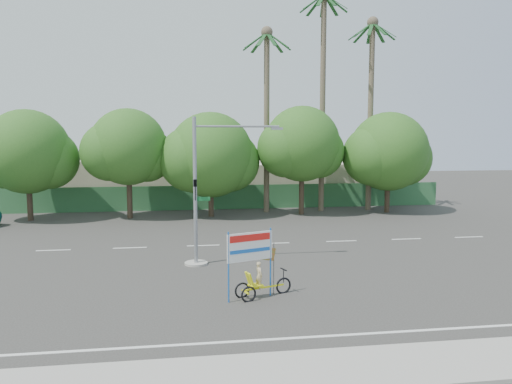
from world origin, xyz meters
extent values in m
plane|color=#33302D|center=(0.00, 0.00, 0.00)|extent=(120.00, 120.00, 0.00)
cube|color=gray|center=(0.00, -7.50, 0.06)|extent=(50.00, 2.40, 0.12)
cube|color=#336B3D|center=(0.00, 21.50, 1.00)|extent=(38.00, 0.08, 2.00)
cube|color=beige|center=(-10.00, 26.00, 2.00)|extent=(12.00, 8.00, 4.00)
cube|color=beige|center=(8.00, 26.00, 1.80)|extent=(14.00, 8.00, 3.60)
cylinder|color=#473828|center=(-14.00, 18.00, 1.76)|extent=(0.40, 0.40, 3.52)
sphere|color=#1D4C16|center=(-14.00, 18.00, 4.96)|extent=(6.00, 6.00, 6.00)
sphere|color=#1D4C16|center=(-12.65, 18.30, 4.40)|extent=(4.32, 4.32, 4.32)
sphere|color=#1D4C16|center=(-15.35, 17.75, 4.64)|extent=(4.56, 4.56, 4.56)
cylinder|color=#473828|center=(-7.00, 18.00, 1.87)|extent=(0.40, 0.40, 3.74)
sphere|color=#1D4C16|center=(-7.00, 18.00, 5.27)|extent=(5.60, 5.60, 5.60)
sphere|color=#1D4C16|center=(-5.74, 18.30, 4.68)|extent=(4.03, 4.03, 4.03)
sphere|color=#1D4C16|center=(-8.26, 17.75, 4.93)|extent=(4.26, 4.26, 4.26)
cylinder|color=#473828|center=(-1.00, 18.00, 1.65)|extent=(0.40, 0.40, 3.30)
sphere|color=#1D4C16|center=(-1.00, 18.00, 4.65)|extent=(6.40, 6.40, 6.40)
sphere|color=#1D4C16|center=(0.44, 18.30, 4.12)|extent=(4.61, 4.61, 4.61)
sphere|color=#1D4C16|center=(-2.44, 17.75, 4.35)|extent=(4.86, 4.86, 4.86)
cylinder|color=#473828|center=(6.00, 18.00, 1.94)|extent=(0.40, 0.40, 3.87)
sphere|color=#1D4C16|center=(6.00, 18.00, 5.46)|extent=(5.80, 5.80, 5.80)
sphere|color=#1D4C16|center=(7.30, 18.30, 4.84)|extent=(4.18, 4.18, 4.18)
sphere|color=#1D4C16|center=(4.70, 17.75, 5.10)|extent=(4.41, 4.41, 4.41)
cylinder|color=#473828|center=(13.00, 18.00, 1.72)|extent=(0.40, 0.40, 3.43)
sphere|color=#1D4C16|center=(13.00, 18.00, 4.84)|extent=(6.20, 6.20, 6.20)
sphere|color=#1D4C16|center=(14.39, 18.30, 4.29)|extent=(4.46, 4.46, 4.46)
sphere|color=#1D4C16|center=(11.61, 17.75, 4.52)|extent=(4.71, 4.71, 4.71)
cylinder|color=#70604C|center=(8.00, 19.50, 8.50)|extent=(0.44, 0.44, 17.00)
cube|color=#1C4C21|center=(8.94, 19.50, 16.34)|extent=(1.91, 0.28, 1.36)
cube|color=#1C4C21|center=(8.72, 20.11, 16.34)|extent=(1.65, 1.44, 1.36)
cube|color=#1C4C21|center=(8.16, 20.43, 16.34)|extent=(0.61, 1.93, 1.36)
cube|color=#1C4C21|center=(7.53, 20.32, 16.34)|extent=(1.20, 1.80, 1.36)
cube|color=#1C4C21|center=(7.11, 19.82, 16.34)|extent=(1.89, 0.92, 1.36)
cube|color=#1C4C21|center=(7.11, 19.18, 16.34)|extent=(1.89, 0.92, 1.36)
cube|color=#1C4C21|center=(7.53, 18.68, 16.34)|extent=(1.20, 1.80, 1.36)
cube|color=#1C4C21|center=(8.16, 18.57, 16.34)|extent=(0.61, 1.93, 1.36)
cube|color=#1C4C21|center=(8.72, 18.89, 16.34)|extent=(1.65, 1.44, 1.36)
cylinder|color=#70604C|center=(12.00, 19.50, 7.50)|extent=(0.44, 0.44, 15.00)
sphere|color=#70604C|center=(12.00, 19.50, 15.00)|extent=(0.90, 0.90, 0.90)
cube|color=#1C4C21|center=(12.94, 19.50, 14.34)|extent=(1.91, 0.28, 1.36)
cube|color=#1C4C21|center=(12.72, 20.11, 14.34)|extent=(1.65, 1.44, 1.36)
cube|color=#1C4C21|center=(12.16, 20.43, 14.34)|extent=(0.61, 1.93, 1.36)
cube|color=#1C4C21|center=(11.53, 20.32, 14.34)|extent=(1.20, 1.80, 1.36)
cube|color=#1C4C21|center=(11.11, 19.82, 14.34)|extent=(1.89, 0.92, 1.36)
cube|color=#1C4C21|center=(11.11, 19.18, 14.34)|extent=(1.89, 0.92, 1.36)
cube|color=#1C4C21|center=(11.53, 18.68, 14.34)|extent=(1.20, 1.80, 1.36)
cube|color=#1C4C21|center=(12.16, 18.57, 14.34)|extent=(0.61, 1.93, 1.36)
cube|color=#1C4C21|center=(12.72, 18.89, 14.34)|extent=(1.65, 1.44, 1.36)
cylinder|color=#70604C|center=(3.50, 19.50, 7.00)|extent=(0.44, 0.44, 14.00)
sphere|color=#70604C|center=(3.50, 19.50, 14.00)|extent=(0.90, 0.90, 0.90)
cube|color=#1C4C21|center=(4.44, 19.50, 13.34)|extent=(1.91, 0.28, 1.36)
cube|color=#1C4C21|center=(4.22, 20.11, 13.34)|extent=(1.65, 1.44, 1.36)
cube|color=#1C4C21|center=(3.66, 20.43, 13.34)|extent=(0.61, 1.93, 1.36)
cube|color=#1C4C21|center=(3.03, 20.32, 13.34)|extent=(1.20, 1.80, 1.36)
cube|color=#1C4C21|center=(2.61, 19.82, 13.34)|extent=(1.89, 0.92, 1.36)
cube|color=#1C4C21|center=(2.61, 19.18, 13.34)|extent=(1.89, 0.92, 1.36)
cube|color=#1C4C21|center=(3.03, 18.68, 13.34)|extent=(1.20, 1.80, 1.36)
cube|color=#1C4C21|center=(3.66, 18.57, 13.34)|extent=(0.61, 1.93, 1.36)
cube|color=#1C4C21|center=(4.22, 18.89, 13.34)|extent=(1.65, 1.44, 1.36)
cylinder|color=gray|center=(-2.50, 4.00, 0.05)|extent=(1.10, 1.10, 0.10)
cylinder|color=gray|center=(-2.50, 4.00, 3.50)|extent=(0.18, 0.18, 7.00)
cylinder|color=gray|center=(-0.50, 4.00, 6.55)|extent=(4.00, 0.10, 0.10)
cube|color=gray|center=(1.40, 4.00, 6.45)|extent=(0.55, 0.20, 0.12)
imported|color=black|center=(-2.50, 3.78, 3.60)|extent=(0.16, 0.20, 1.00)
cube|color=#14662D|center=(-2.15, 4.00, 3.15)|extent=(0.70, 0.04, 0.18)
torus|color=black|center=(0.77, -0.88, 0.29)|extent=(0.65, 0.29, 0.66)
torus|color=black|center=(-0.89, -1.17, 0.27)|extent=(0.61, 0.27, 0.62)
torus|color=black|center=(-0.71, -1.68, 0.27)|extent=(0.61, 0.27, 0.62)
cube|color=yellow|center=(-0.02, -1.15, 0.35)|extent=(1.59, 0.61, 0.06)
cube|color=yellow|center=(-0.80, -1.43, 0.29)|extent=(0.25, 0.57, 0.05)
cube|color=yellow|center=(-0.39, -1.28, 0.49)|extent=(0.60, 0.55, 0.06)
cube|color=yellow|center=(-0.64, -1.37, 0.76)|extent=(0.35, 0.46, 0.53)
cylinder|color=black|center=(0.77, -0.88, 0.69)|extent=(0.04, 0.04, 0.54)
cube|color=black|center=(0.77, -0.88, 0.95)|extent=(0.18, 0.43, 0.04)
imported|color=#CCB284|center=(-0.25, -1.23, 0.86)|extent=(0.37, 0.45, 1.06)
cylinder|color=blue|center=(-1.45, -1.65, 1.32)|extent=(0.07, 0.07, 2.64)
cylinder|color=blue|center=(0.22, -1.07, 1.32)|extent=(0.07, 0.07, 2.64)
cube|color=white|center=(-0.62, -1.36, 2.01)|extent=(1.77, 0.66, 1.08)
cube|color=red|center=(-0.61, -1.39, 2.35)|extent=(1.58, 0.56, 0.25)
cube|color=blue|center=(-0.61, -1.39, 1.86)|extent=(1.58, 0.56, 0.14)
cylinder|color=black|center=(0.35, -1.02, 1.03)|extent=(0.02, 0.02, 2.06)
cube|color=red|center=(0.03, -1.13, 1.67)|extent=(0.83, 0.31, 0.64)
camera|label=1|loc=(-3.02, -19.45, 6.17)|focal=35.00mm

